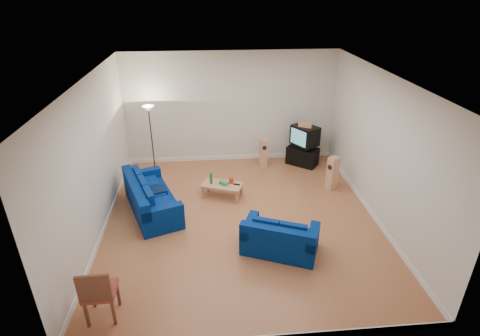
{
  "coord_description": "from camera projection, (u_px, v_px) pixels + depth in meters",
  "views": [
    {
      "loc": [
        -0.67,
        -7.05,
        4.82
      ],
      "look_at": [
        0.0,
        0.4,
        1.1
      ],
      "focal_mm": 28.0,
      "sensor_mm": 36.0,
      "label": 1
    }
  ],
  "objects": [
    {
      "name": "room",
      "position": [
        242.0,
        157.0,
        7.8
      ],
      "size": [
        6.01,
        6.51,
        3.21
      ],
      "color": "brown",
      "rests_on": "ground"
    },
    {
      "name": "sofa_three_seat",
      "position": [
        150.0,
        200.0,
        8.65
      ],
      "size": [
        1.58,
        2.28,
        0.81
      ],
      "rotation": [
        0.0,
        0.0,
        -1.21
      ],
      "color": "#021A54",
      "rests_on": "ground"
    },
    {
      "name": "sofa_loveseat",
      "position": [
        280.0,
        240.0,
        7.35
      ],
      "size": [
        1.65,
        1.3,
        0.73
      ],
      "rotation": [
        0.0,
        0.0,
        -0.39
      ],
      "color": "#021A54",
      "rests_on": "ground"
    },
    {
      "name": "coffee_table",
      "position": [
        222.0,
        186.0,
        9.25
      ],
      "size": [
        1.09,
        0.81,
        0.36
      ],
      "rotation": [
        0.0,
        0.0,
        -0.37
      ],
      "color": "tan",
      "rests_on": "ground"
    },
    {
      "name": "bottle",
      "position": [
        211.0,
        178.0,
        9.19
      ],
      "size": [
        0.08,
        0.08,
        0.29
      ],
      "primitive_type": "cylinder",
      "rotation": [
        0.0,
        0.0,
        -0.19
      ],
      "color": "#197233",
      "rests_on": "coffee_table"
    },
    {
      "name": "tissue_box",
      "position": [
        224.0,
        183.0,
        9.19
      ],
      "size": [
        0.24,
        0.23,
        0.09
      ],
      "primitive_type": "cube",
      "rotation": [
        0.0,
        0.0,
        -0.77
      ],
      "color": "green",
      "rests_on": "coffee_table"
    },
    {
      "name": "red_canister",
      "position": [
        231.0,
        180.0,
        9.24
      ],
      "size": [
        0.15,
        0.15,
        0.16
      ],
      "primitive_type": "cylinder",
      "rotation": [
        0.0,
        0.0,
        -0.41
      ],
      "color": "red",
      "rests_on": "coffee_table"
    },
    {
      "name": "remote",
      "position": [
        237.0,
        184.0,
        9.19
      ],
      "size": [
        0.17,
        0.1,
        0.02
      ],
      "primitive_type": "cube",
      "rotation": [
        0.0,
        0.0,
        -0.35
      ],
      "color": "black",
      "rests_on": "coffee_table"
    },
    {
      "name": "tv_stand",
      "position": [
        302.0,
        156.0,
        10.94
      ],
      "size": [
        0.98,
        0.91,
        0.53
      ],
      "primitive_type": "cube",
      "rotation": [
        0.0,
        0.0,
        -0.66
      ],
      "color": "black",
      "rests_on": "ground"
    },
    {
      "name": "av_receiver",
      "position": [
        303.0,
        146.0,
        10.79
      ],
      "size": [
        0.54,
        0.53,
        0.1
      ],
      "primitive_type": "cube",
      "rotation": [
        0.0,
        0.0,
        -0.69
      ],
      "color": "black",
      "rests_on": "tv_stand"
    },
    {
      "name": "television",
      "position": [
        305.0,
        135.0,
        10.68
      ],
      "size": [
        0.82,
        0.88,
        0.55
      ],
      "rotation": [
        0.0,
        0.0,
        -1.01
      ],
      "color": "black",
      "rests_on": "av_receiver"
    },
    {
      "name": "centre_speaker",
      "position": [
        305.0,
        125.0,
        10.49
      ],
      "size": [
        0.4,
        0.31,
        0.13
      ],
      "primitive_type": "cube",
      "rotation": [
        0.0,
        0.0,
        -0.51
      ],
      "color": "tan",
      "rests_on": "television"
    },
    {
      "name": "speaker_left",
      "position": [
        263.0,
        152.0,
        10.77
      ],
      "size": [
        0.21,
        0.27,
        0.85
      ],
      "rotation": [
        0.0,
        0.0,
        0.06
      ],
      "color": "tan",
      "rests_on": "ground"
    },
    {
      "name": "speaker_right",
      "position": [
        332.0,
        173.0,
        9.57
      ],
      "size": [
        0.33,
        0.31,
        0.88
      ],
      "rotation": [
        0.0,
        0.0,
        -1.0
      ],
      "color": "tan",
      "rests_on": "ground"
    },
    {
      "name": "floor_lamp",
      "position": [
        149.0,
        118.0,
        10.02
      ],
      "size": [
        0.32,
        0.32,
        1.89
      ],
      "color": "black",
      "rests_on": "ground"
    },
    {
      "name": "dining_chair",
      "position": [
        98.0,
        292.0,
        5.72
      ],
      "size": [
        0.5,
        0.5,
        1.03
      ],
      "rotation": [
        0.0,
        0.0,
        0.03
      ],
      "color": "brown",
      "rests_on": "ground"
    }
  ]
}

